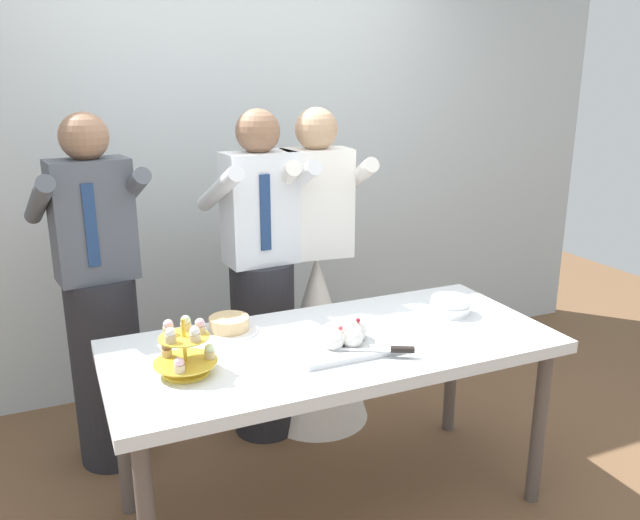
{
  "coord_description": "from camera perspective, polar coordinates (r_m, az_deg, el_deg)",
  "views": [
    {
      "loc": [
        -1.0,
        -2.14,
        1.81
      ],
      "look_at": [
        0.0,
        0.15,
        1.07
      ],
      "focal_mm": 35.62,
      "sensor_mm": 36.0,
      "label": 1
    }
  ],
  "objects": [
    {
      "name": "ground_plane",
      "position": [
        2.98,
        1.18,
        -21.09
      ],
      "size": [
        8.0,
        8.0,
        0.0
      ],
      "primitive_type": "plane",
      "color": "brown"
    },
    {
      "name": "rear_wall",
      "position": [
        3.76,
        -8.28,
        10.68
      ],
      "size": [
        5.2,
        0.1,
        2.9
      ],
      "primitive_type": "cube",
      "color": "silver",
      "rests_on": "ground_plane"
    },
    {
      "name": "dessert_table",
      "position": [
        2.61,
        1.27,
        -8.77
      ],
      "size": [
        1.8,
        0.8,
        0.78
      ],
      "color": "silver",
      "rests_on": "ground_plane"
    },
    {
      "name": "cupcake_stand",
      "position": [
        2.33,
        -12.04,
        -7.96
      ],
      "size": [
        0.23,
        0.23,
        0.21
      ],
      "color": "gold",
      "rests_on": "dessert_table"
    },
    {
      "name": "main_cake_tray",
      "position": [
        2.51,
        2.13,
        -6.96
      ],
      "size": [
        0.42,
        0.37,
        0.12
      ],
      "color": "silver",
      "rests_on": "dessert_table"
    },
    {
      "name": "plate_stack",
      "position": [
        2.91,
        11.65,
        -4.03
      ],
      "size": [
        0.18,
        0.18,
        0.08
      ],
      "color": "white",
      "rests_on": "dessert_table"
    },
    {
      "name": "round_cake",
      "position": [
        2.68,
        -8.16,
        -5.82
      ],
      "size": [
        0.24,
        0.24,
        0.06
      ],
      "color": "white",
      "rests_on": "dessert_table"
    },
    {
      "name": "person_groom",
      "position": [
        3.19,
        -5.22,
        -3.19
      ],
      "size": [
        0.49,
        0.52,
        1.66
      ],
      "color": "#232328",
      "rests_on": "ground_plane"
    },
    {
      "name": "person_bride",
      "position": [
        3.36,
        -0.3,
        -5.09
      ],
      "size": [
        0.56,
        0.56,
        1.66
      ],
      "color": "white",
      "rests_on": "ground_plane"
    },
    {
      "name": "person_guest",
      "position": [
        3.1,
        -19.0,
        -4.63
      ],
      "size": [
        0.52,
        0.55,
        1.66
      ],
      "color": "#232328",
      "rests_on": "ground_plane"
    }
  ]
}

